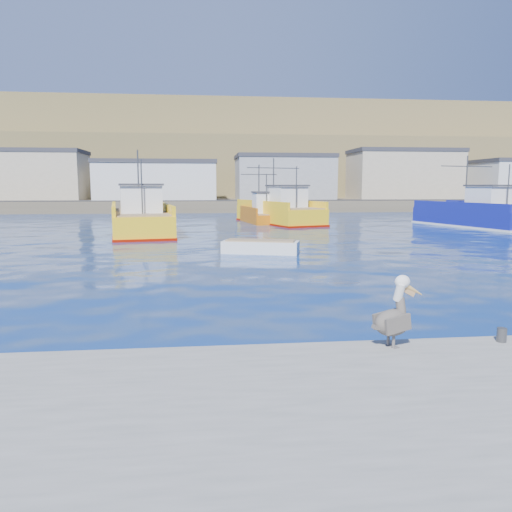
{
  "coord_description": "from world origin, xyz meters",
  "views": [
    {
      "loc": [
        -3.25,
        -12.93,
        3.76
      ],
      "look_at": [
        -1.47,
        3.33,
        1.46
      ],
      "focal_mm": 35.0,
      "sensor_mm": 36.0,
      "label": 1
    }
  ],
  "objects_px": {
    "trawler_yellow_a": "(140,219)",
    "boat_orange": "(261,213)",
    "skiff_mid": "(261,248)",
    "pelican": "(395,316)",
    "trawler_yellow_b": "(280,212)",
    "trawler_blue": "(476,215)"
  },
  "relations": [
    {
      "from": "trawler_yellow_a",
      "to": "boat_orange",
      "type": "height_order",
      "value": "trawler_yellow_a"
    },
    {
      "from": "skiff_mid",
      "to": "pelican",
      "type": "height_order",
      "value": "pelican"
    },
    {
      "from": "trawler_yellow_b",
      "to": "pelican",
      "type": "relative_size",
      "value": 9.03
    },
    {
      "from": "trawler_yellow_b",
      "to": "trawler_blue",
      "type": "bearing_deg",
      "value": -19.74
    },
    {
      "from": "trawler_blue",
      "to": "pelican",
      "type": "bearing_deg",
      "value": -122.09
    },
    {
      "from": "boat_orange",
      "to": "skiff_mid",
      "type": "relative_size",
      "value": 1.69
    },
    {
      "from": "trawler_blue",
      "to": "boat_orange",
      "type": "relative_size",
      "value": 1.74
    },
    {
      "from": "trawler_yellow_a",
      "to": "boat_orange",
      "type": "distance_m",
      "value": 15.16
    },
    {
      "from": "trawler_yellow_a",
      "to": "trawler_yellow_b",
      "type": "relative_size",
      "value": 1.02
    },
    {
      "from": "trawler_blue",
      "to": "boat_orange",
      "type": "bearing_deg",
      "value": 160.25
    },
    {
      "from": "trawler_yellow_a",
      "to": "skiff_mid",
      "type": "bearing_deg",
      "value": -57.58
    },
    {
      "from": "skiff_mid",
      "to": "boat_orange",
      "type": "bearing_deg",
      "value": 83.02
    },
    {
      "from": "trawler_yellow_a",
      "to": "skiff_mid",
      "type": "xyz_separation_m",
      "value": [
        8.11,
        -12.77,
        -0.84
      ]
    },
    {
      "from": "trawler_blue",
      "to": "boat_orange",
      "type": "distance_m",
      "value": 20.56
    },
    {
      "from": "trawler_yellow_a",
      "to": "trawler_yellow_b",
      "type": "xyz_separation_m",
      "value": [
        12.78,
        9.81,
        -0.03
      ]
    },
    {
      "from": "pelican",
      "to": "trawler_yellow_b",
      "type": "bearing_deg",
      "value": 84.27
    },
    {
      "from": "trawler_yellow_b",
      "to": "boat_orange",
      "type": "height_order",
      "value": "trawler_yellow_b"
    },
    {
      "from": "boat_orange",
      "to": "pelican",
      "type": "relative_size",
      "value": 5.16
    },
    {
      "from": "skiff_mid",
      "to": "pelican",
      "type": "distance_m",
      "value": 18.19
    },
    {
      "from": "trawler_blue",
      "to": "skiff_mid",
      "type": "height_order",
      "value": "trawler_blue"
    },
    {
      "from": "boat_orange",
      "to": "trawler_yellow_b",
      "type": "bearing_deg",
      "value": -19.93
    },
    {
      "from": "trawler_yellow_a",
      "to": "pelican",
      "type": "distance_m",
      "value": 32.13
    }
  ]
}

